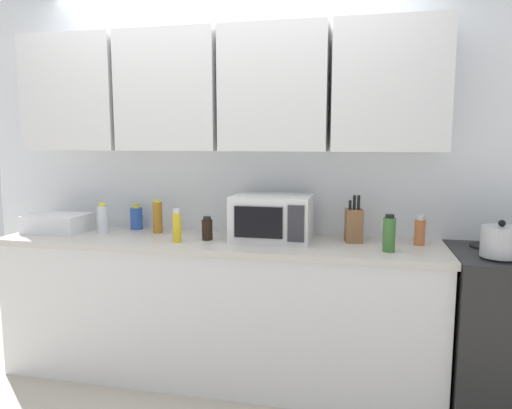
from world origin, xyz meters
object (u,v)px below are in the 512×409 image
at_px(microwave, 272,218).
at_px(dish_rack, 58,223).
at_px(bottle_green_oil, 389,234).
at_px(bottle_spice_jar, 420,231).
at_px(bottle_clear_tall, 103,219).
at_px(bottle_amber_vinegar, 158,217).
at_px(bottle_yellow_mustard, 177,226).
at_px(bottle_soy_dark, 207,229).
at_px(bottle_blue_cleaner, 136,218).
at_px(knife_block, 354,225).
at_px(kettle, 501,242).

bearing_deg(microwave, dish_rack, -178.05).
relative_size(bottle_green_oil, bottle_spice_jar, 1.17).
height_order(bottle_clear_tall, bottle_amber_vinegar, bottle_amber_vinegar).
bearing_deg(bottle_green_oil, bottle_yellow_mustard, -179.17).
relative_size(bottle_soy_dark, bottle_spice_jar, 0.82).
distance_m(bottle_soy_dark, bottle_blue_cleaner, 0.64).
height_order(bottle_green_oil, bottle_amber_vinegar, bottle_amber_vinegar).
height_order(microwave, knife_block, knife_block).
bearing_deg(bottle_green_oil, dish_rack, 176.98).
relative_size(kettle, bottle_blue_cleaner, 1.12).
xyz_separation_m(kettle, bottle_soy_dark, (-1.65, 0.13, -0.02)).
height_order(knife_block, bottle_green_oil, knife_block).
xyz_separation_m(microwave, dish_rack, (-1.47, -0.05, -0.08)).
distance_m(dish_rack, bottle_spice_jar, 2.35).
bearing_deg(bottle_yellow_mustard, bottle_soy_dark, 31.56).
bearing_deg(microwave, bottle_yellow_mustard, -161.85).
bearing_deg(bottle_green_oil, bottle_spice_jar, 48.66).
distance_m(bottle_green_oil, bottle_blue_cleaner, 1.71).
bearing_deg(bottle_spice_jar, bottle_soy_dark, -174.10).
relative_size(bottle_blue_cleaner, bottle_spice_jar, 0.98).
height_order(knife_block, bottle_soy_dark, knife_block).
distance_m(bottle_yellow_mustard, bottle_spice_jar, 1.45).
bearing_deg(microwave, bottle_spice_jar, 3.13).
relative_size(kettle, bottle_amber_vinegar, 0.89).
height_order(bottle_yellow_mustard, bottle_green_oil, bottle_green_oil).
xyz_separation_m(bottle_blue_cleaner, bottle_spice_jar, (1.87, -0.11, 0.00)).
distance_m(bottle_yellow_mustard, bottle_green_oil, 1.25).
xyz_separation_m(bottle_soy_dark, bottle_amber_vinegar, (-0.40, 0.15, 0.04)).
relative_size(microwave, bottle_spice_jar, 2.68).
relative_size(kettle, bottle_green_oil, 0.94).
relative_size(microwave, dish_rack, 1.26).
relative_size(bottle_soy_dark, bottle_clear_tall, 0.71).
height_order(bottle_yellow_mustard, bottle_blue_cleaner, bottle_yellow_mustard).
relative_size(bottle_yellow_mustard, bottle_green_oil, 0.98).
height_order(kettle, microwave, microwave).
xyz_separation_m(bottle_green_oil, bottle_blue_cleaner, (-1.68, 0.32, -0.02)).
relative_size(knife_block, bottle_clear_tall, 1.40).
bearing_deg(microwave, bottle_clear_tall, -178.33).
bearing_deg(bottle_soy_dark, bottle_spice_jar, 5.90).
bearing_deg(bottle_spice_jar, kettle, -34.75).
height_order(bottle_blue_cleaner, bottle_amber_vinegar, bottle_amber_vinegar).
distance_m(knife_block, bottle_soy_dark, 0.90).
bearing_deg(bottle_clear_tall, microwave, 1.67).
height_order(kettle, bottle_yellow_mustard, kettle).
xyz_separation_m(knife_block, bottle_spice_jar, (0.38, -0.01, -0.02)).
bearing_deg(bottle_spice_jar, dish_rack, -177.61).
bearing_deg(microwave, bottle_soy_dark, -168.05).
distance_m(kettle, microwave, 1.27).
relative_size(dish_rack, knife_block, 1.32).
distance_m(microwave, bottle_spice_jar, 0.88).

